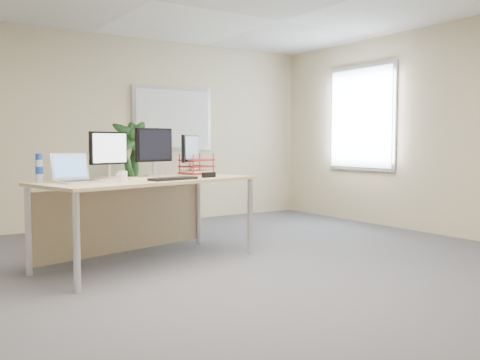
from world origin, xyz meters
TOP-DOWN VIEW (x-y plane):
  - floor at (0.00, 0.00)m, footprint 8.00×8.00m
  - back_wall at (0.00, 4.00)m, footprint 7.00×0.04m
  - whiteboard at (1.20, 3.97)m, footprint 1.30×0.04m
  - window at (3.47, 2.30)m, footprint 0.04×1.30m
  - desk at (-0.33, 1.58)m, footprint 2.32×1.41m
  - floor_plant at (0.16, 3.02)m, footprint 1.08×1.08m
  - monitor_left at (-0.60, 1.72)m, footprint 0.41×0.19m
  - monitor_right at (-0.08, 1.81)m, footprint 0.45×0.21m
  - monitor_dark at (0.43, 1.97)m, footprint 0.33×0.27m
  - laptop at (-1.02, 1.42)m, footprint 0.43×0.40m
  - keyboard at (-0.15, 1.22)m, footprint 0.52×0.28m
  - coffee_mug at (-0.62, 1.32)m, footprint 0.12×0.08m
  - spiral_notebook at (-0.35, 1.42)m, footprint 0.30×0.25m
  - orange_pen at (-0.35, 1.44)m, footprint 0.13×0.10m
  - yellow_highlighter at (-0.11, 1.45)m, footprint 0.11×0.04m
  - water_bottle at (-1.30, 1.56)m, footprint 0.07×0.07m
  - letter_tray at (0.50, 1.95)m, footprint 0.39×0.33m
  - stapler at (0.32, 1.36)m, footprint 0.17×0.08m

SIDE VIEW (x-z plane):
  - floor at x=0.00m, z-range 0.00..0.00m
  - desk at x=-0.33m, z-range 0.24..1.07m
  - floor_plant at x=0.16m, z-range 0.00..1.50m
  - spiral_notebook at x=-0.35m, z-range 0.83..0.84m
  - yellow_highlighter at x=-0.11m, z-range 0.83..0.85m
  - keyboard at x=-0.15m, z-range 0.83..0.86m
  - orange_pen at x=-0.35m, z-range 0.85..0.86m
  - stapler at x=0.32m, z-range 0.83..0.89m
  - coffee_mug at x=-0.62m, z-range 0.83..0.93m
  - laptop at x=-1.02m, z-range 0.76..1.02m
  - letter_tray at x=0.50m, z-range 0.82..0.98m
  - water_bottle at x=-1.30m, z-range 0.83..1.09m
  - monitor_dark at x=0.43m, z-range 0.86..1.31m
  - monitor_left at x=-0.60m, z-range 0.87..1.33m
  - monitor_right at x=-0.08m, z-range 0.87..1.37m
  - back_wall at x=0.00m, z-range 0.00..2.70m
  - whiteboard at x=1.20m, z-range 1.07..2.02m
  - window at x=3.47m, z-range 0.77..2.33m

